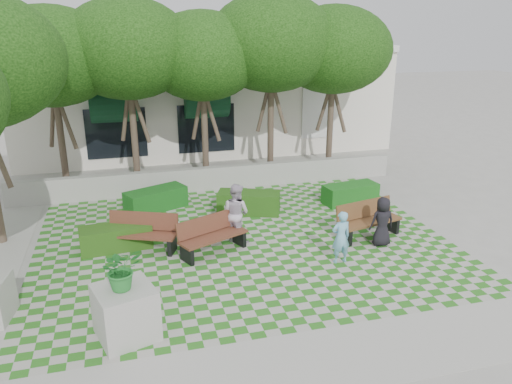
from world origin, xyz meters
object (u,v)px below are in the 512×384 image
object	(u,v)px
bench_west	(142,233)
person_dark	(382,222)
planter_front	(125,302)
hedge_east	(350,194)
hedge_west	(116,237)
person_white	(236,213)
hedge_midleft	(156,199)
person_blue	(341,237)
bench_east	(368,220)
hedge_midright	(249,203)
bench_mid	(212,236)

from	to	relation	value
bench_west	person_dark	xyz separation A→B (m)	(6.81, -1.52, 0.22)
planter_front	person_dark	xyz separation A→B (m)	(7.36, 2.67, -0.08)
hedge_east	person_dark	world-z (taller)	person_dark
hedge_west	person_white	distance (m)	3.55
hedge_midleft	person_blue	xyz separation A→B (m)	(4.53, -5.44, 0.38)
bench_east	hedge_midleft	xyz separation A→B (m)	(-6.08, 4.03, -0.15)
bench_west	hedge_midright	xyz separation A→B (m)	(3.70, 2.03, -0.15)
bench_west	person_dark	world-z (taller)	person_dark
planter_front	person_white	xyz separation A→B (m)	(3.30, 4.08, 0.08)
bench_west	planter_front	size ratio (longest dim) A/B	1.06
hedge_east	hedge_west	distance (m)	8.42
bench_east	hedge_west	distance (m)	7.53
person_dark	person_white	world-z (taller)	person_white
hedge_midright	bench_west	bearing A→B (deg)	-151.27
bench_west	person_dark	bearing A→B (deg)	10.52
person_white	hedge_west	bearing A→B (deg)	42.11
bench_west	person_dark	size ratio (longest dim) A/B	1.45
hedge_midright	bench_east	bearing A→B (deg)	-43.53
bench_west	person_white	size ratio (longest dim) A/B	1.20
person_blue	person_dark	world-z (taller)	person_blue
bench_mid	hedge_west	bearing A→B (deg)	135.37
person_dark	hedge_west	bearing A→B (deg)	-11.36
bench_mid	hedge_midright	size ratio (longest dim) A/B	1.01
hedge_east	planter_front	world-z (taller)	planter_front
bench_mid	planter_front	bearing A→B (deg)	-149.60
bench_mid	hedge_midright	bearing A→B (deg)	32.50
hedge_midleft	person_dark	size ratio (longest dim) A/B	1.43
bench_east	person_blue	size ratio (longest dim) A/B	1.45
hedge_west	person_dark	world-z (taller)	person_dark
bench_mid	bench_west	distance (m)	2.04
bench_east	hedge_west	bearing A→B (deg)	158.46
person_white	planter_front	bearing A→B (deg)	99.44
hedge_east	bench_west	bearing A→B (deg)	-164.92
bench_mid	person_white	size ratio (longest dim) A/B	1.18
person_dark	bench_east	bearing A→B (deg)	-80.13
bench_mid	person_white	bearing A→B (deg)	10.76
bench_west	person_white	world-z (taller)	person_white
hedge_midright	hedge_midleft	distance (m)	3.27
bench_mid	hedge_west	xyz separation A→B (m)	(-2.65, 0.98, -0.16)
planter_front	person_dark	distance (m)	7.83
bench_east	person_white	distance (m)	4.05
person_dark	person_white	bearing A→B (deg)	-17.11
bench_west	person_blue	world-z (taller)	person_blue
bench_east	bench_west	bearing A→B (deg)	159.79
bench_west	planter_front	bearing A→B (deg)	-74.26
person_blue	bench_west	bearing A→B (deg)	-26.73
planter_front	person_blue	bearing A→B (deg)	18.86
hedge_midleft	hedge_east	bearing A→B (deg)	-9.71
hedge_midright	person_dark	bearing A→B (deg)	-48.77
hedge_midright	person_dark	size ratio (longest dim) A/B	1.42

